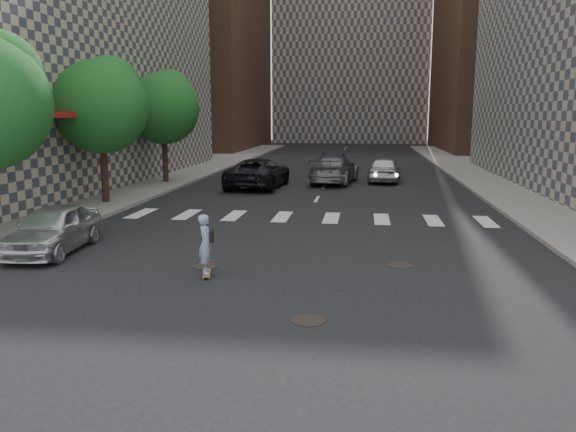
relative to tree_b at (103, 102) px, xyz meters
name	(u,v)px	position (x,y,z in m)	size (l,w,h in m)	color
ground	(270,282)	(9.45, -11.14, -4.65)	(160.00, 160.00, 0.00)	black
sidewalk_left	(95,179)	(-5.05, 8.86, -4.57)	(13.00, 80.00, 0.15)	gray
tree_b	(103,102)	(0.00, 0.00, 0.00)	(4.20, 4.20, 6.60)	#382619
tree_c	(165,105)	(0.00, 8.00, 0.00)	(4.20, 4.20, 6.60)	#382619
manhole_a	(308,320)	(10.65, -13.64, -4.64)	(0.70, 0.70, 0.02)	black
manhole_b	(205,266)	(7.45, -9.94, -4.64)	(0.70, 0.70, 0.02)	black
manhole_c	(400,265)	(12.75, -9.14, -4.64)	(0.70, 0.70, 0.02)	black
skateboarder	(206,244)	(7.74, -10.80, -3.80)	(0.49, 0.84, 1.61)	brown
silver_sedan	(53,228)	(2.45, -8.89, -3.93)	(1.70, 4.22, 1.44)	silver
traffic_car_a	(251,175)	(5.32, 6.95, -3.96)	(1.45, 4.16, 1.37)	black
traffic_car_b	(334,170)	(9.95, 9.48, -3.82)	(2.31, 5.69, 1.65)	slate
traffic_car_c	(258,173)	(5.78, 6.86, -3.82)	(2.74, 5.93, 1.65)	black
traffic_car_d	(385,169)	(12.99, 10.64, -3.86)	(1.87, 4.64, 1.58)	#AEB0B5
traffic_car_e	(334,161)	(9.52, 16.92, -3.93)	(1.52, 4.35, 1.43)	black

